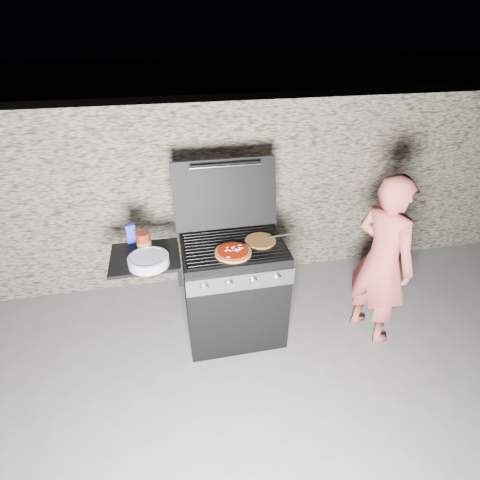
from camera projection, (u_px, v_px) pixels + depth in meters
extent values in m
plane|color=slate|center=(235.00, 331.00, 3.34)|extent=(50.00, 50.00, 0.00)
cube|color=#A59684|center=(214.00, 192.00, 3.76)|extent=(8.00, 0.35, 1.80)
cylinder|color=#AE7032|center=(260.00, 241.00, 2.92)|extent=(0.30, 0.30, 0.01)
cylinder|color=maroon|center=(144.00, 242.00, 2.77)|extent=(0.13, 0.13, 0.16)
cube|color=#1F31B6|center=(131.00, 233.00, 2.89)|extent=(0.08, 0.05, 0.16)
cylinder|color=silver|center=(149.00, 261.00, 2.65)|extent=(0.36, 0.36, 0.07)
imported|color=#BD4F4A|center=(382.00, 261.00, 2.98)|extent=(0.52, 0.63, 1.48)
cylinder|color=black|center=(293.00, 234.00, 2.93)|extent=(0.42, 0.10, 0.09)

